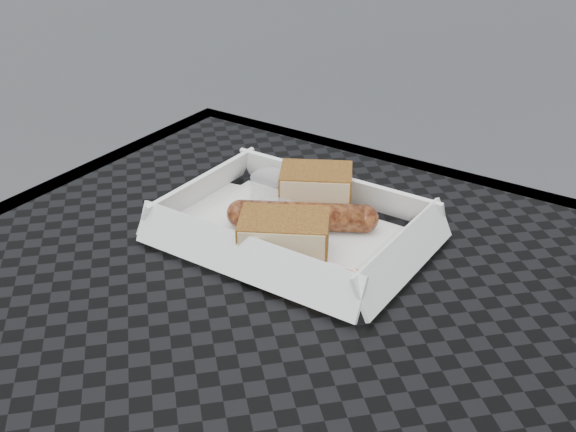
# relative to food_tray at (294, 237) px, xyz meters

# --- Properties ---
(food_tray) EXTENTS (0.22, 0.15, 0.00)m
(food_tray) POSITION_rel_food_tray_xyz_m (0.00, 0.00, 0.00)
(food_tray) COLOR white
(food_tray) RESTS_ON patio_table
(bratwurst) EXTENTS (0.14, 0.09, 0.03)m
(bratwurst) POSITION_rel_food_tray_xyz_m (-0.00, 0.02, 0.02)
(bratwurst) COLOR brown
(bratwurst) RESTS_ON food_tray
(bread_near) EXTENTS (0.09, 0.08, 0.05)m
(bread_near) POSITION_rel_food_tray_xyz_m (-0.01, 0.06, 0.02)
(bread_near) COLOR brown
(bread_near) RESTS_ON food_tray
(bread_far) EXTENTS (0.10, 0.09, 0.04)m
(bread_far) POSITION_rel_food_tray_xyz_m (0.01, -0.04, 0.02)
(bread_far) COLOR brown
(bread_far) RESTS_ON food_tray
(veg_garnish) EXTENTS (0.03, 0.03, 0.00)m
(veg_garnish) POSITION_rel_food_tray_xyz_m (0.07, -0.05, 0.00)
(veg_garnish) COLOR red
(veg_garnish) RESTS_ON food_tray
(napkin) EXTENTS (0.14, 0.14, 0.00)m
(napkin) POSITION_rel_food_tray_xyz_m (-0.08, 0.01, -0.00)
(napkin) COLOR white
(napkin) RESTS_ON patio_table
(condiment_cup_sauce) EXTENTS (0.05, 0.05, 0.03)m
(condiment_cup_sauce) POSITION_rel_food_tray_xyz_m (-0.02, -0.01, 0.01)
(condiment_cup_sauce) COLOR maroon
(condiment_cup_sauce) RESTS_ON patio_table
(condiment_cup_empty) EXTENTS (0.05, 0.05, 0.03)m
(condiment_cup_empty) POSITION_rel_food_tray_xyz_m (-0.06, 0.05, 0.01)
(condiment_cup_empty) COLOR silver
(condiment_cup_empty) RESTS_ON patio_table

